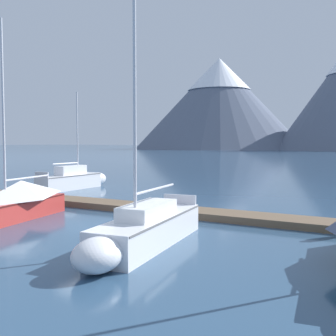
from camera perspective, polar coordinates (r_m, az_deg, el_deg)
ground_plane at (r=16.92m, az=-9.82°, el=-7.91°), size 700.00×700.00×0.00m
mountain_west_summit at (r=201.97m, az=7.05°, el=8.96°), size 80.54×80.54×43.17m
dock at (r=20.14m, az=-2.73°, el=-5.59°), size 27.67×2.32×0.30m
sailboat_nearest_berth at (r=30.49m, az=-12.72°, el=-1.54°), size 1.45×6.57×6.93m
sailboat_second_berth at (r=18.86m, az=-20.87°, el=-4.47°), size 2.45×7.07×8.41m
sailboat_mid_dock_port at (r=13.23m, az=-3.46°, el=-8.49°), size 2.13×7.01×8.23m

